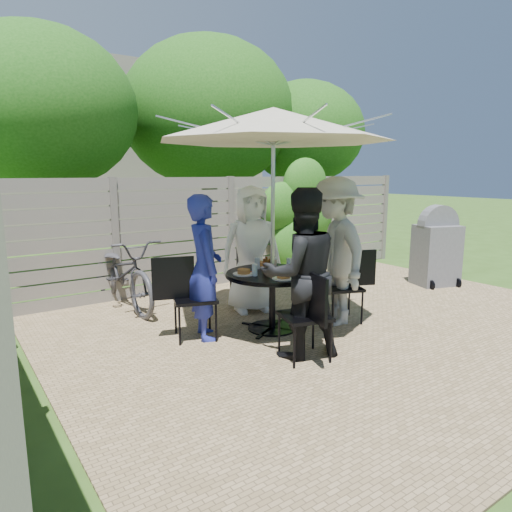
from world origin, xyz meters
TOP-DOWN VIEW (x-y plane):
  - backyard_envelope at (0.09, 10.29)m, footprint 60.00×60.00m
  - patio_table at (-0.88, 0.64)m, footprint 1.38×1.38m
  - umbrella at (-0.88, 0.64)m, footprint 3.38×3.38m
  - chair_back at (-0.60, 1.57)m, footprint 0.55×0.73m
  - person_back at (-0.64, 1.44)m, footprint 0.98×0.78m
  - chair_left at (-1.80, 0.92)m, footprint 0.75×0.60m
  - person_left at (-1.67, 0.88)m, footprint 0.56×0.70m
  - chair_front at (-1.15, -0.28)m, footprint 0.57×0.73m
  - person_front at (-1.12, -0.15)m, footprint 1.01×0.89m
  - chair_right at (0.05, 0.37)m, footprint 0.72×0.59m
  - person_right at (-0.08, 0.41)m, footprint 1.01×1.35m
  - plate_back at (-0.77, 0.99)m, footprint 0.26×0.26m
  - plate_left at (-1.22, 0.75)m, footprint 0.26×0.26m
  - plate_front at (-0.98, 0.30)m, footprint 0.26×0.26m
  - plate_right at (-0.53, 0.54)m, footprint 0.26×0.26m
  - glass_back at (-0.90, 0.92)m, footprint 0.07×0.07m
  - glass_left at (-1.16, 0.62)m, footprint 0.07×0.07m
  - glass_right at (-0.60, 0.67)m, footprint 0.07×0.07m
  - syrup_jug at (-0.92, 0.71)m, footprint 0.09×0.09m
  - coffee_cup at (-0.72, 0.83)m, footprint 0.08×0.08m
  - bicycle at (-2.05, 2.60)m, footprint 0.79×1.98m
  - bbq_grill at (2.76, 0.85)m, footprint 0.81×0.71m

SIDE VIEW (x-z plane):
  - chair_right at x=0.05m, z-range -0.19..0.75m
  - chair_front at x=-1.15m, z-range -0.19..0.77m
  - chair_back at x=-0.60m, z-range -0.19..0.77m
  - chair_left at x=-1.80m, z-range -0.20..0.79m
  - patio_table at x=-0.88m, z-range 0.14..0.87m
  - bicycle at x=-2.05m, z-range 0.00..1.02m
  - bbq_grill at x=2.76m, z-range -0.06..1.32m
  - plate_back at x=-0.77m, z-range 0.72..0.78m
  - plate_left at x=-1.22m, z-range 0.72..0.78m
  - plate_front at x=-0.98m, z-range 0.72..0.78m
  - plate_right at x=-0.53m, z-range 0.72..0.78m
  - coffee_cup at x=-0.72m, z-range 0.73..0.85m
  - glass_back at x=-0.90m, z-range 0.73..0.87m
  - glass_left at x=-1.16m, z-range 0.73..0.87m
  - glass_right at x=-0.60m, z-range 0.73..0.87m
  - syrup_jug at x=-0.92m, z-range 0.73..0.89m
  - person_left at x=-1.67m, z-range 0.00..1.68m
  - person_back at x=-0.64m, z-range 0.00..1.74m
  - person_front at x=-1.12m, z-range 0.00..1.77m
  - person_right at x=-0.08m, z-range 0.00..1.87m
  - umbrella at x=-0.88m, z-range 1.13..3.76m
  - backyard_envelope at x=0.09m, z-range 0.11..5.11m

